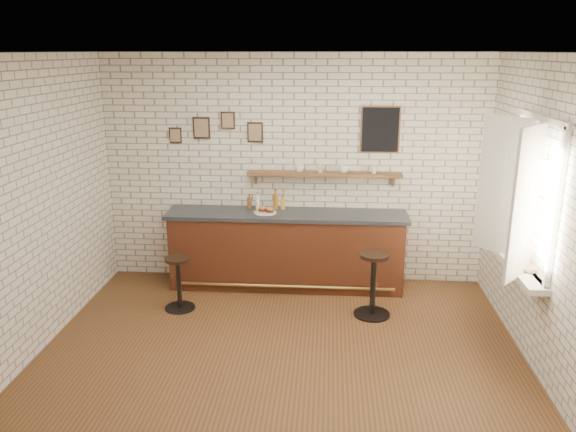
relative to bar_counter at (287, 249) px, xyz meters
name	(u,v)px	position (x,y,z in m)	size (l,w,h in m)	color
ground	(281,350)	(0.07, -1.70, -0.51)	(5.00, 5.00, 0.00)	brown
bar_counter	(287,249)	(0.00, 0.00, 0.00)	(3.10, 0.65, 1.01)	#4D2314
sandwich_plate	(265,213)	(-0.27, -0.04, 0.51)	(0.28, 0.28, 0.01)	white
ciabatta_sandwich	(266,210)	(-0.26, -0.04, 0.55)	(0.23, 0.16, 0.07)	#B07948
potato_chips	(264,212)	(-0.28, -0.04, 0.52)	(0.26, 0.19, 0.00)	#E2BE4F
bitters_bottle_brown	(250,203)	(-0.50, 0.16, 0.58)	(0.06, 0.06, 0.19)	brown
bitters_bottle_white	(258,202)	(-0.39, 0.16, 0.59)	(0.06, 0.06, 0.22)	white
bitters_bottle_amber	(275,201)	(-0.16, 0.16, 0.61)	(0.06, 0.06, 0.26)	#965818
condiment_bottle_yellow	(283,204)	(-0.06, 0.16, 0.58)	(0.06, 0.06, 0.18)	gold
bar_stool_left	(179,282)	(-1.24, -0.80, -0.16)	(0.36, 0.36, 0.65)	black
bar_stool_right	(373,283)	(1.08, -0.80, -0.09)	(0.43, 0.43, 0.77)	black
wall_shelf	(324,174)	(0.47, 0.20, 0.97)	(2.00, 0.18, 0.18)	brown
shelf_cup_a	(299,169)	(0.15, 0.20, 1.04)	(0.13, 0.13, 0.10)	white
shelf_cup_b	(320,169)	(0.42, 0.20, 1.04)	(0.10, 0.10, 0.10)	white
shelf_cup_c	(344,169)	(0.72, 0.20, 1.04)	(0.13, 0.13, 0.10)	white
shelf_cup_d	(374,170)	(1.11, 0.20, 1.04)	(0.09, 0.09, 0.09)	white
back_wall_decor	(311,129)	(0.30, 0.28, 1.54)	(2.96, 0.02, 0.56)	black
window_sill	(517,266)	(2.47, -1.40, 0.39)	(0.20, 1.35, 0.06)	white
casement_window	(521,195)	(2.43, -1.40, 1.14)	(0.40, 1.30, 1.56)	white
book_lower	(521,269)	(2.45, -1.59, 0.43)	(0.17, 0.23, 0.02)	tan
book_upper	(520,266)	(2.45, -1.56, 0.45)	(0.15, 0.20, 0.02)	tan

